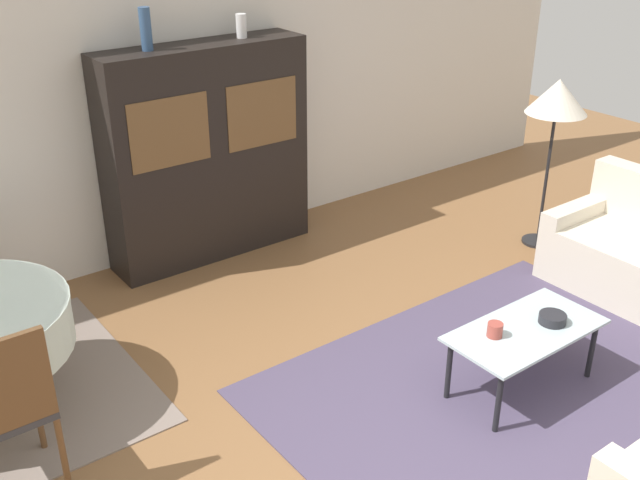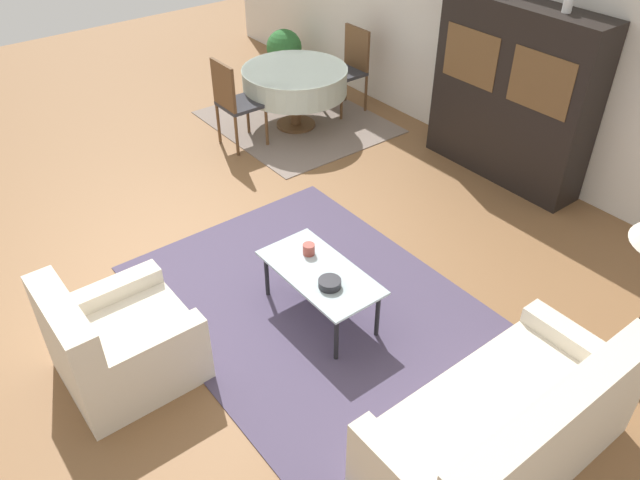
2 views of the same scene
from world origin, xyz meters
name	(u,v)px [view 1 (image 1 of 2)]	position (x,y,z in m)	size (l,w,h in m)	color
wall_back	(133,104)	(0.00, 3.63, 1.35)	(10.00, 0.06, 2.70)	silver
area_rug	(508,390)	(1.01, 0.45, 0.01)	(3.03, 2.24, 0.01)	#4C425B
coffee_table	(525,335)	(1.09, 0.43, 0.40)	(1.03, 0.52, 0.44)	black
display_cabinet	(207,153)	(0.49, 3.36, 0.91)	(1.76, 0.44, 1.81)	black
dining_chair_near	(5,405)	(-1.77, 1.42, 0.59)	(0.44, 0.44, 1.02)	brown
floor_lamp	(557,101)	(2.93, 1.74, 1.31)	(0.51, 0.51, 1.50)	black
cup	(495,330)	(0.86, 0.50, 0.50)	(0.10, 0.10, 0.09)	#9E4238
bowl	(552,318)	(1.27, 0.38, 0.48)	(0.17, 0.17, 0.06)	#232328
vase_tall	(146,29)	(0.05, 3.37, 1.97)	(0.09, 0.09, 0.32)	#33517A
vase_short	(241,26)	(0.88, 3.37, 1.91)	(0.09, 0.09, 0.19)	white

